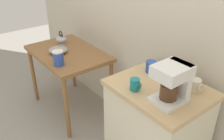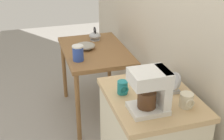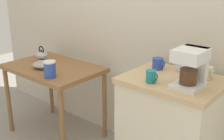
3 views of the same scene
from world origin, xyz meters
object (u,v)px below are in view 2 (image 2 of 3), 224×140
Objects in this scene: mug_dark_teal at (123,88)px; table_clock at (174,83)px; mug_small_cream at (186,100)px; teakettle at (95,36)px; canister_enamel at (78,53)px; mug_blue at (155,74)px; bowl_stoneware at (85,46)px; coffee_maker at (152,89)px.

mug_dark_teal is 0.65× the size of table_clock.
table_clock reaches higher than mug_small_cream.
teakettle is 1.72m from mug_small_cream.
mug_blue reaches higher than canister_enamel.
table_clock reaches higher than mug_blue.
mug_small_cream is (0.37, 0.04, -0.00)m from mug_blue.
canister_enamel is at bearing -25.23° from bowl_stoneware.
table_clock is at bearing 125.68° from coffee_maker.
bowl_stoneware is 1.29× the size of teakettle.
coffee_maker is (1.45, 0.09, 0.26)m from bowl_stoneware.
teakettle is 0.57m from canister_enamel.
canister_enamel is (0.26, -0.12, 0.04)m from bowl_stoneware.
mug_dark_teal reaches higher than bowl_stoneware.
canister_enamel is 1.23m from coffee_maker.
mug_small_cream is (0.02, 0.22, -0.10)m from coffee_maker.
teakettle is at bearing 177.64° from coffee_maker.
bowl_stoneware is at bearing 179.45° from mug_dark_teal.
mug_blue is 0.69× the size of table_clock.
mug_small_cream is (1.21, 0.43, 0.13)m from canister_enamel.
bowl_stoneware is at bearing -166.07° from table_clock.
mug_blue is at bearing 153.13° from coffee_maker.
teakettle is at bearing -175.42° from mug_blue.
bowl_stoneware is at bearing -34.65° from teakettle.
bowl_stoneware is 1.52m from mug_small_cream.
table_clock is (1.51, 0.16, 0.17)m from teakettle.
coffee_maker reaches higher than mug_small_cream.
teakettle is at bearing 145.35° from bowl_stoneware.
teakettle is at bearing 150.17° from canister_enamel.
mug_small_cream is 0.19m from table_clock.
teakettle is at bearing -175.09° from mug_small_cream.
mug_blue is (1.33, 0.11, 0.15)m from teakettle.
mug_dark_teal is at bearing -129.34° from mug_small_cream.
table_clock reaches higher than canister_enamel.
mug_small_cream reaches higher than bowl_stoneware.
canister_enamel is 1.66× the size of mug_small_cream.
table_clock is at bearing 13.93° from bowl_stoneware.
mug_dark_teal is (0.95, 0.11, 0.13)m from canister_enamel.
mug_blue is (1.10, 0.26, 0.17)m from bowl_stoneware.
teakettle is 1.05× the size of canister_enamel.
canister_enamel is at bearing -155.21° from mug_blue.
mug_dark_teal is at bearing 6.72° from canister_enamel.
mug_blue reaches higher than bowl_stoneware.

